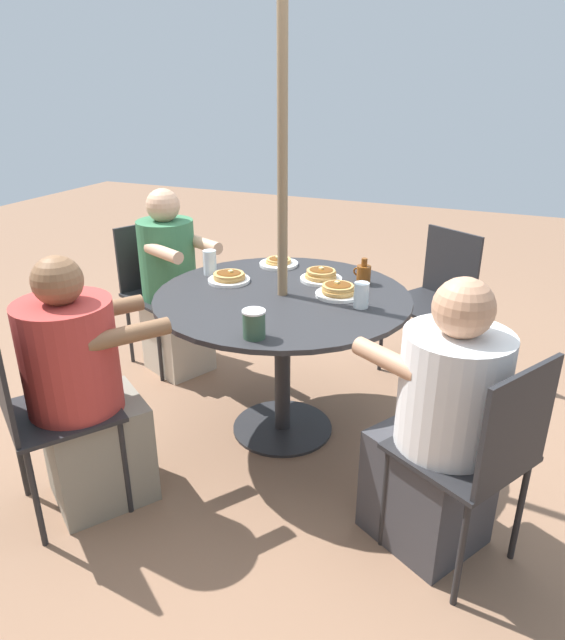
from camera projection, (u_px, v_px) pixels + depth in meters
name	position (u px, v px, depth m)	size (l,w,h in m)	color
ground_plane	(282.00, 428.00, 3.02)	(12.00, 12.00, 0.00)	#8C664C
patio_table	(282.00, 318.00, 2.77)	(1.23, 1.23, 0.76)	#28282B
umbrella_pole	(282.00, 228.00, 2.59)	(0.05, 0.05, 2.15)	#846B4C
patio_chair_north	(157.00, 284.00, 3.57)	(0.54, 0.54, 0.88)	#232326
diner_north	(172.00, 291.00, 3.46)	(0.55, 0.48, 1.13)	beige
patio_chair_east	(39.00, 406.00, 2.25)	(0.57, 0.57, 0.88)	#232326
diner_east	(84.00, 398.00, 2.34)	(0.58, 0.62, 1.11)	gray
patio_chair_south	(480.00, 451.00, 1.97)	(0.56, 0.56, 0.88)	#232326
diner_south	(440.00, 433.00, 2.11)	(0.59, 0.55, 1.11)	#3D3D42
patio_chair_west	(436.00, 293.00, 3.43)	(0.57, 0.57, 0.88)	#232326
pancake_plate_a	(229.00, 278.00, 2.88)	(0.21, 0.21, 0.06)	white
pancake_plate_b	(338.00, 291.00, 2.69)	(0.21, 0.21, 0.07)	white
pancake_plate_c	(279.00, 263.00, 3.14)	(0.21, 0.21, 0.05)	white
pancake_plate_d	(321.00, 276.00, 2.90)	(0.21, 0.21, 0.07)	white
syrup_bottle	(363.00, 274.00, 2.84)	(0.09, 0.07, 0.13)	brown
coffee_cup	(254.00, 324.00, 2.24)	(0.09, 0.09, 0.12)	#33513D
drinking_glass_a	(210.00, 262.00, 2.97)	(0.07, 0.07, 0.13)	silver
drinking_glass_b	(361.00, 295.00, 2.55)	(0.07, 0.07, 0.12)	silver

